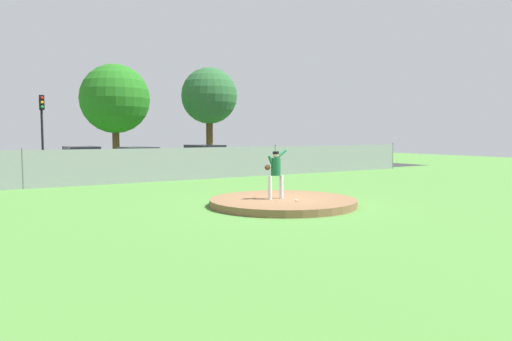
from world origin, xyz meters
name	(u,v)px	position (x,y,z in m)	size (l,w,h in m)	color
ground_plane	(203,189)	(0.00, 6.00, 0.00)	(80.00, 80.00, 0.00)	#4C8438
asphalt_strip	(139,175)	(0.00, 14.50, 0.00)	(44.00, 7.00, 0.01)	#2B2B2D
pitchers_mound	(283,202)	(0.00, 0.00, 0.12)	(4.88, 4.88, 0.24)	brown
pitcher_youth	(275,170)	(-0.24, 0.08, 1.21)	(0.82, 0.32, 1.64)	silver
baseball	(296,200)	(-0.01, -0.76, 0.27)	(0.07, 0.07, 0.07)	white
chainlink_fence	(168,165)	(0.00, 10.00, 0.85)	(33.44, 0.07, 1.79)	gray
parked_car_silver	(82,163)	(-3.22, 14.57, 0.82)	(1.79, 4.10, 1.72)	#B7BABF
parked_car_white	(205,159)	(4.20, 14.24, 0.83)	(1.99, 4.78, 1.73)	silver
parked_car_navy	(138,162)	(-0.12, 14.22, 0.79)	(1.89, 4.78, 1.65)	#161E4C
traffic_cone_orange	(228,164)	(7.21, 16.57, 0.26)	(0.40, 0.40, 0.55)	orange
traffic_light_near	(42,120)	(-4.57, 18.66, 3.26)	(0.28, 0.46, 4.76)	black
tree_tall_centre	(115,99)	(1.45, 24.09, 5.11)	(5.30, 5.30, 7.79)	#4C331E
tree_leaning_west	(209,96)	(8.08, 21.18, 5.41)	(4.44, 4.44, 7.67)	#4C331E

